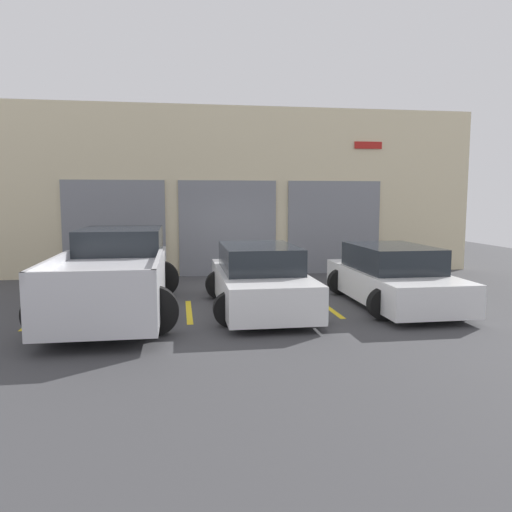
# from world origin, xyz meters

# --- Properties ---
(ground_plane) EXTENTS (28.00, 28.00, 0.00)m
(ground_plane) POSITION_xyz_m (0.00, 0.00, 0.00)
(ground_plane) COLOR #3D3D3F
(shophouse_building) EXTENTS (15.50, 0.68, 5.17)m
(shophouse_building) POSITION_xyz_m (-0.01, 3.29, 2.54)
(shophouse_building) COLOR beige
(shophouse_building) RESTS_ON ground
(pickup_truck) EXTENTS (2.62, 5.60, 1.68)m
(pickup_truck) POSITION_xyz_m (-3.02, -1.64, 0.82)
(pickup_truck) COLOR silver
(pickup_truck) RESTS_ON ground
(sedan_white) EXTENTS (2.17, 4.25, 1.33)m
(sedan_white) POSITION_xyz_m (3.02, -1.89, 0.62)
(sedan_white) COLOR white
(sedan_white) RESTS_ON ground
(sedan_side) EXTENTS (2.18, 4.33, 1.38)m
(sedan_side) POSITION_xyz_m (0.00, -1.89, 0.65)
(sedan_side) COLOR white
(sedan_side) RESTS_ON ground
(parking_stripe_far_left) EXTENTS (0.12, 2.20, 0.01)m
(parking_stripe_far_left) POSITION_xyz_m (-4.53, -1.92, 0.00)
(parking_stripe_far_left) COLOR gold
(parking_stripe_far_left) RESTS_ON ground
(parking_stripe_left) EXTENTS (0.12, 2.20, 0.01)m
(parking_stripe_left) POSITION_xyz_m (-1.51, -1.92, 0.00)
(parking_stripe_left) COLOR gold
(parking_stripe_left) RESTS_ON ground
(parking_stripe_centre) EXTENTS (0.12, 2.20, 0.01)m
(parking_stripe_centre) POSITION_xyz_m (1.51, -1.92, 0.00)
(parking_stripe_centre) COLOR gold
(parking_stripe_centre) RESTS_ON ground
(parking_stripe_right) EXTENTS (0.12, 2.20, 0.01)m
(parking_stripe_right) POSITION_xyz_m (4.53, -1.92, 0.00)
(parking_stripe_right) COLOR gold
(parking_stripe_right) RESTS_ON ground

